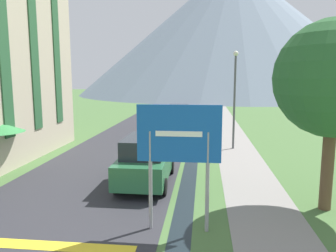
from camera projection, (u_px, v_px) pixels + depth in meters
ground_plane at (179, 133)px, 23.73m from camera, size 160.00×160.00×0.00m
road at (163, 116)px, 33.83m from camera, size 6.40×60.00×0.01m
footpath at (222, 117)px, 33.16m from camera, size 2.20×60.00×0.01m
drainage_channel at (198, 117)px, 33.43m from camera, size 0.60×60.00×0.00m
mountain_distant at (232, 29)px, 76.69m from camera, size 70.85×70.85×30.12m
road_sign at (179, 146)px, 8.38m from camera, size 2.17×0.11×3.35m
parked_car_near at (146, 160)px, 12.45m from camera, size 1.85×4.21×1.82m
parked_car_far at (178, 116)px, 26.08m from camera, size 1.88×4.34×1.82m
cafe_chair_far_left at (5, 158)px, 14.40m from camera, size 0.40×0.40×0.85m
streetlamp at (235, 92)px, 18.13m from camera, size 0.28×0.28×5.43m
tree_by_path at (334, 79)px, 9.51m from camera, size 3.47×3.47×5.73m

